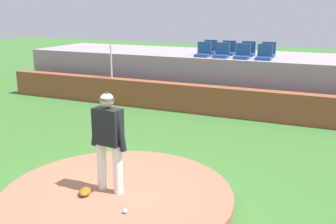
{
  "coord_description": "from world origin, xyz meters",
  "views": [
    {
      "loc": [
        3.3,
        -5.27,
        3.3
      ],
      "look_at": [
        0.0,
        2.2,
        1.11
      ],
      "focal_mm": 41.48,
      "sensor_mm": 36.0,
      "label": 1
    }
  ],
  "objects_px": {
    "baseball": "(125,211)",
    "stadium_chair_0": "(203,52)",
    "stadium_chair_2": "(242,54)",
    "stadium_chair_4": "(210,50)",
    "stadium_chair_6": "(248,51)",
    "stadium_chair_7": "(268,52)",
    "stadium_chair_5": "(229,50)",
    "pitcher": "(108,135)",
    "stadium_chair_1": "(222,53)",
    "stadium_chair_3": "(264,55)",
    "fielding_glove": "(85,192)"
  },
  "relations": [
    {
      "from": "stadium_chair_0",
      "to": "stadium_chair_4",
      "type": "distance_m",
      "value": 0.92
    },
    {
      "from": "stadium_chair_2",
      "to": "stadium_chair_4",
      "type": "bearing_deg",
      "value": -33.23
    },
    {
      "from": "stadium_chair_0",
      "to": "stadium_chair_2",
      "type": "distance_m",
      "value": 1.37
    },
    {
      "from": "stadium_chair_4",
      "to": "stadium_chair_5",
      "type": "bearing_deg",
      "value": 177.85
    },
    {
      "from": "pitcher",
      "to": "stadium_chair_3",
      "type": "height_order",
      "value": "stadium_chair_3"
    },
    {
      "from": "stadium_chair_4",
      "to": "stadium_chair_0",
      "type": "bearing_deg",
      "value": 93.32
    },
    {
      "from": "fielding_glove",
      "to": "stadium_chair_2",
      "type": "relative_size",
      "value": 0.6
    },
    {
      "from": "stadium_chair_6",
      "to": "stadium_chair_2",
      "type": "bearing_deg",
      "value": 90.67
    },
    {
      "from": "stadium_chair_0",
      "to": "stadium_chair_5",
      "type": "relative_size",
      "value": 1.0
    },
    {
      "from": "pitcher",
      "to": "stadium_chair_1",
      "type": "xyz_separation_m",
      "value": [
        -0.23,
        7.54,
        0.59
      ]
    },
    {
      "from": "stadium_chair_2",
      "to": "stadium_chair_6",
      "type": "distance_m",
      "value": 0.89
    },
    {
      "from": "baseball",
      "to": "stadium_chair_1",
      "type": "bearing_deg",
      "value": 96.05
    },
    {
      "from": "baseball",
      "to": "stadium_chair_5",
      "type": "bearing_deg",
      "value": 95.49
    },
    {
      "from": "stadium_chair_3",
      "to": "stadium_chair_6",
      "type": "bearing_deg",
      "value": -50.2
    },
    {
      "from": "baseball",
      "to": "stadium_chair_0",
      "type": "distance_m",
      "value": 8.42
    },
    {
      "from": "fielding_glove",
      "to": "stadium_chair_3",
      "type": "bearing_deg",
      "value": -32.51
    },
    {
      "from": "baseball",
      "to": "stadium_chair_2",
      "type": "bearing_deg",
      "value": 91.07
    },
    {
      "from": "stadium_chair_0",
      "to": "stadium_chair_7",
      "type": "relative_size",
      "value": 1.0
    },
    {
      "from": "stadium_chair_0",
      "to": "stadium_chair_4",
      "type": "xyz_separation_m",
      "value": [
        -0.05,
        0.92,
        0.0
      ]
    },
    {
      "from": "pitcher",
      "to": "stadium_chair_5",
      "type": "distance_m",
      "value": 8.46
    },
    {
      "from": "stadium_chair_6",
      "to": "stadium_chair_0",
      "type": "bearing_deg",
      "value": 32.8
    },
    {
      "from": "pitcher",
      "to": "stadium_chair_4",
      "type": "bearing_deg",
      "value": 102.65
    },
    {
      "from": "stadium_chair_3",
      "to": "stadium_chair_2",
      "type": "bearing_deg",
      "value": 1.18
    },
    {
      "from": "baseball",
      "to": "stadium_chair_3",
      "type": "xyz_separation_m",
      "value": [
        0.56,
        8.13,
        1.58
      ]
    },
    {
      "from": "stadium_chair_3",
      "to": "stadium_chair_4",
      "type": "bearing_deg",
      "value": -23.19
    },
    {
      "from": "stadium_chair_1",
      "to": "stadium_chair_6",
      "type": "xyz_separation_m",
      "value": [
        0.7,
        0.88,
        0.0
      ]
    },
    {
      "from": "pitcher",
      "to": "stadium_chair_3",
      "type": "relative_size",
      "value": 3.56
    },
    {
      "from": "pitcher",
      "to": "baseball",
      "type": "xyz_separation_m",
      "value": [
        0.63,
        -0.58,
        -0.99
      ]
    },
    {
      "from": "stadium_chair_2",
      "to": "stadium_chair_6",
      "type": "bearing_deg",
      "value": -89.33
    },
    {
      "from": "stadium_chair_2",
      "to": "stadium_chair_5",
      "type": "height_order",
      "value": "same"
    },
    {
      "from": "stadium_chair_1",
      "to": "stadium_chair_6",
      "type": "distance_m",
      "value": 1.12
    },
    {
      "from": "stadium_chair_1",
      "to": "stadium_chair_2",
      "type": "height_order",
      "value": "same"
    },
    {
      "from": "stadium_chair_1",
      "to": "fielding_glove",
      "type": "bearing_deg",
      "value": 89.38
    },
    {
      "from": "stadium_chair_5",
      "to": "stadium_chair_7",
      "type": "distance_m",
      "value": 1.4
    },
    {
      "from": "fielding_glove",
      "to": "stadium_chair_5",
      "type": "bearing_deg",
      "value": -22.15
    },
    {
      "from": "stadium_chair_7",
      "to": "baseball",
      "type": "bearing_deg",
      "value": 86.62
    },
    {
      "from": "stadium_chair_2",
      "to": "stadium_chair_1",
      "type": "bearing_deg",
      "value": -0.6
    },
    {
      "from": "pitcher",
      "to": "stadium_chair_6",
      "type": "distance_m",
      "value": 8.46
    },
    {
      "from": "pitcher",
      "to": "stadium_chair_1",
      "type": "relative_size",
      "value": 3.56
    },
    {
      "from": "fielding_glove",
      "to": "stadium_chair_4",
      "type": "bearing_deg",
      "value": -17.57
    },
    {
      "from": "stadium_chair_7",
      "to": "stadium_chair_6",
      "type": "bearing_deg",
      "value": 0.43
    },
    {
      "from": "baseball",
      "to": "stadium_chair_7",
      "type": "height_order",
      "value": "stadium_chair_7"
    },
    {
      "from": "stadium_chair_7",
      "to": "stadium_chair_4",
      "type": "bearing_deg",
      "value": -1.01
    },
    {
      "from": "stadium_chair_0",
      "to": "stadium_chair_2",
      "type": "relative_size",
      "value": 1.0
    },
    {
      "from": "stadium_chair_0",
      "to": "stadium_chair_5",
      "type": "height_order",
      "value": "same"
    },
    {
      "from": "stadium_chair_3",
      "to": "stadium_chair_4",
      "type": "height_order",
      "value": "same"
    },
    {
      "from": "baseball",
      "to": "fielding_glove",
      "type": "xyz_separation_m",
      "value": [
        -0.95,
        0.27,
        0.02
      ]
    },
    {
      "from": "baseball",
      "to": "stadium_chair_5",
      "type": "height_order",
      "value": "stadium_chair_5"
    },
    {
      "from": "stadium_chair_6",
      "to": "stadium_chair_4",
      "type": "bearing_deg",
      "value": -1.72
    },
    {
      "from": "pitcher",
      "to": "stadium_chair_7",
      "type": "distance_m",
      "value": 8.53
    }
  ]
}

